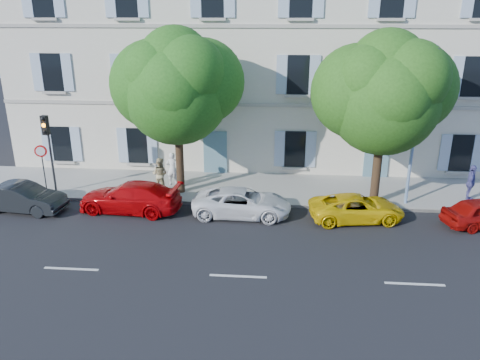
# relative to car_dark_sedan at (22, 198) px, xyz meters

# --- Properties ---
(ground) EXTENTS (90.00, 90.00, 0.00)m
(ground) POSITION_rel_car_dark_sedan_xyz_m (10.36, -0.86, -0.65)
(ground) COLOR black
(sidewalk) EXTENTS (36.00, 4.50, 0.15)m
(sidewalk) POSITION_rel_car_dark_sedan_xyz_m (10.36, 3.59, -0.58)
(sidewalk) COLOR #A09E96
(sidewalk) RESTS_ON ground
(kerb) EXTENTS (36.00, 0.16, 0.16)m
(kerb) POSITION_rel_car_dark_sedan_xyz_m (10.36, 1.42, -0.57)
(kerb) COLOR #9E998E
(kerb) RESTS_ON ground
(building) EXTENTS (28.00, 7.00, 12.00)m
(building) POSITION_rel_car_dark_sedan_xyz_m (10.36, 9.34, 5.35)
(building) COLOR beige
(building) RESTS_ON ground
(car_dark_sedan) EXTENTS (4.09, 1.83, 1.30)m
(car_dark_sedan) POSITION_rel_car_dark_sedan_xyz_m (0.00, 0.00, 0.00)
(car_dark_sedan) COLOR black
(car_dark_sedan) RESTS_ON ground
(car_red_coupe) EXTENTS (4.87, 2.37, 1.37)m
(car_red_coupe) POSITION_rel_car_dark_sedan_xyz_m (4.93, 0.41, 0.03)
(car_red_coupe) COLOR #B10508
(car_red_coupe) RESTS_ON ground
(car_white_coupe) EXTENTS (4.45, 2.10, 1.23)m
(car_white_coupe) POSITION_rel_car_dark_sedan_xyz_m (10.08, 0.35, -0.04)
(car_white_coupe) COLOR white
(car_white_coupe) RESTS_ON ground
(car_yellow_supercar) EXTENTS (4.35, 2.50, 1.14)m
(car_yellow_supercar) POSITION_rel_car_dark_sedan_xyz_m (15.14, 0.27, -0.08)
(car_yellow_supercar) COLOR #E7BC09
(car_yellow_supercar) RESTS_ON ground
(tree_left) EXTENTS (5.00, 5.00, 7.76)m
(tree_left) POSITION_rel_car_dark_sedan_xyz_m (6.82, 2.65, 4.49)
(tree_left) COLOR #3A2819
(tree_left) RESTS_ON sidewalk
(tree_right) EXTENTS (4.96, 4.96, 7.64)m
(tree_right) POSITION_rel_car_dark_sedan_xyz_m (16.21, 1.98, 4.40)
(tree_right) COLOR #3A2819
(tree_right) RESTS_ON sidewalk
(traffic_light) EXTENTS (0.35, 0.45, 3.95)m
(traffic_light) POSITION_rel_car_dark_sedan_xyz_m (0.63, 1.87, 2.35)
(traffic_light) COLOR #383A3D
(traffic_light) RESTS_ON sidewalk
(road_sign) EXTENTS (0.58, 0.18, 2.54)m
(road_sign) POSITION_rel_car_dark_sedan_xyz_m (0.30, 1.68, 1.33)
(road_sign) COLOR #383A3D
(road_sign) RESTS_ON sidewalk
(street_lamp) EXTENTS (0.26, 1.55, 7.29)m
(street_lamp) POSITION_rel_car_dark_sedan_xyz_m (17.71, 1.90, 3.63)
(street_lamp) COLOR #7293BF
(street_lamp) RESTS_ON sidewalk
(pedestrian_a) EXTENTS (0.64, 0.42, 1.75)m
(pedestrian_a) POSITION_rel_car_dark_sedan_xyz_m (6.21, 3.62, 0.37)
(pedestrian_a) COLOR white
(pedestrian_a) RESTS_ON sidewalk
(pedestrian_b) EXTENTS (0.94, 0.80, 1.70)m
(pedestrian_b) POSITION_rel_car_dark_sedan_xyz_m (5.76, 2.74, 0.35)
(pedestrian_b) COLOR tan
(pedestrian_b) RESTS_ON sidewalk
(pedestrian_c) EXTENTS (0.79, 1.12, 1.76)m
(pedestrian_c) POSITION_rel_car_dark_sedan_xyz_m (20.78, 2.64, 0.38)
(pedestrian_c) COLOR #515092
(pedestrian_c) RESTS_ON sidewalk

